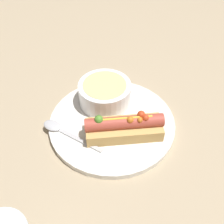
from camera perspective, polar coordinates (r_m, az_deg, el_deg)
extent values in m
plane|color=tan|center=(0.60, 0.00, -2.77)|extent=(4.00, 4.00, 0.00)
cylinder|color=white|center=(0.60, 0.00, -2.34)|extent=(0.28, 0.28, 0.01)
cube|color=tan|center=(0.56, 2.61, -3.84)|extent=(0.16, 0.07, 0.03)
cylinder|color=#B24738|center=(0.54, 2.69, -2.33)|extent=(0.16, 0.04, 0.03)
sphere|color=orange|center=(0.53, 3.99, -1.65)|extent=(0.01, 0.01, 0.01)
sphere|color=#C63F1E|center=(0.54, 6.37, -0.57)|extent=(0.02, 0.02, 0.02)
sphere|color=orange|center=(0.53, 6.12, -1.71)|extent=(0.01, 0.01, 0.01)
sphere|color=#C63F1E|center=(0.53, 7.30, -1.25)|extent=(0.01, 0.01, 0.01)
sphere|color=#518C2D|center=(0.53, -2.91, -1.63)|extent=(0.02, 0.02, 0.02)
cylinder|color=gold|center=(0.53, 2.73, -1.38)|extent=(0.11, 0.01, 0.01)
cylinder|color=white|center=(0.62, -1.57, 4.09)|extent=(0.12, 0.12, 0.05)
cylinder|color=#D1C184|center=(0.60, -1.62, 5.61)|extent=(0.10, 0.10, 0.01)
cube|color=#B7B7BC|center=(0.56, -6.93, -6.12)|extent=(0.09, 0.07, 0.00)
ellipsoid|color=#B7B7BC|center=(0.59, -12.89, -2.87)|extent=(0.05, 0.05, 0.01)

